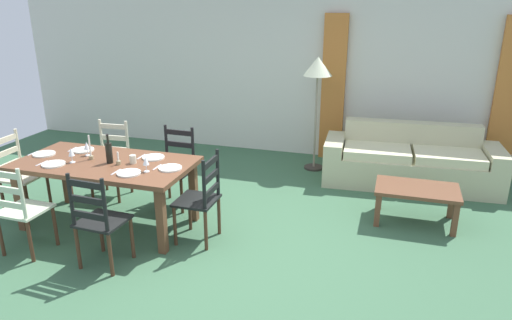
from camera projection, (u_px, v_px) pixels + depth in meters
name	position (u px, v px, depth m)	size (l,w,h in m)	color
ground_plane	(220.00, 248.00, 4.81)	(9.60, 9.60, 0.02)	#396143
wall_far	(293.00, 69.00, 7.34)	(9.60, 0.16, 2.70)	silver
curtain_panel_left	(333.00, 89.00, 7.11)	(0.35, 0.08, 2.20)	#C47331
curtain_panel_right	(507.00, 98.00, 6.45)	(0.35, 0.08, 2.20)	#C47331
dining_table	(105.00, 169.00, 5.06)	(1.90, 0.96, 0.75)	brown
dining_chair_near_left	(20.00, 209.00, 4.54)	(0.43, 0.41, 0.96)	beige
dining_chair_near_right	(99.00, 220.00, 4.31)	(0.44, 0.42, 0.96)	black
dining_chair_far_left	(112.00, 160.00, 5.91)	(0.45, 0.43, 0.96)	beige
dining_chair_far_right	(176.00, 167.00, 5.65)	(0.44, 0.42, 0.96)	black
dining_chair_head_west	(19.00, 174.00, 5.45)	(0.41, 0.43, 0.96)	beige
dining_chair_head_east	(201.00, 198.00, 4.78)	(0.40, 0.42, 0.96)	black
dinner_plate_near_left	(54.00, 164.00, 4.93)	(0.24, 0.24, 0.02)	white
fork_near_left	(42.00, 163.00, 4.97)	(0.02, 0.17, 0.01)	silver
dinner_plate_near_right	(129.00, 173.00, 4.68)	(0.24, 0.24, 0.02)	white
fork_near_right	(116.00, 172.00, 4.72)	(0.02, 0.17, 0.01)	silver
dinner_plate_far_left	(83.00, 150.00, 5.38)	(0.24, 0.24, 0.02)	white
fork_far_left	(72.00, 149.00, 5.42)	(0.02, 0.17, 0.01)	silver
dinner_plate_far_right	(153.00, 157.00, 5.13)	(0.24, 0.24, 0.02)	white
fork_far_right	(141.00, 157.00, 5.17)	(0.02, 0.17, 0.01)	silver
dinner_plate_head_west	(44.00, 154.00, 5.24)	(0.24, 0.24, 0.02)	white
fork_head_west	(33.00, 153.00, 5.29)	(0.02, 0.17, 0.01)	silver
dinner_plate_head_east	(170.00, 168.00, 4.81)	(0.24, 0.24, 0.02)	white
fork_head_east	(157.00, 167.00, 4.86)	(0.02, 0.17, 0.01)	silver
wine_bottle	(109.00, 152.00, 4.95)	(0.07, 0.07, 0.32)	black
wine_glass_near_left	(71.00, 153.00, 4.96)	(0.06, 0.06, 0.16)	white
wine_glass_near_right	(146.00, 161.00, 4.70)	(0.06, 0.06, 0.16)	white
wine_glass_far_left	(87.00, 146.00, 5.18)	(0.06, 0.06, 0.16)	white
coffee_cup_primary	(133.00, 159.00, 4.97)	(0.07, 0.07, 0.09)	beige
candle_tall	(90.00, 152.00, 5.07)	(0.05, 0.05, 0.27)	#998C66
candle_short	(118.00, 161.00, 4.93)	(0.05, 0.05, 0.14)	#998C66
couch	(410.00, 163.00, 6.36)	(2.32, 0.93, 0.80)	#BEBA92
coffee_table	(417.00, 193.00, 5.22)	(0.90, 0.56, 0.42)	brown
standing_lamp	(318.00, 73.00, 6.53)	(0.40, 0.40, 1.64)	#332D28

